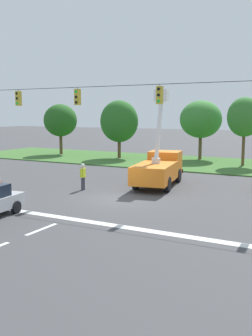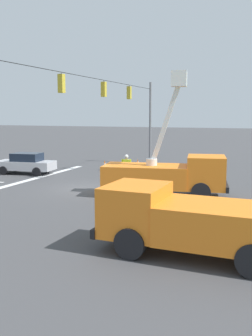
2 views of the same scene
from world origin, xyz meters
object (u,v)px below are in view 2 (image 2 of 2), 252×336
object	(u,v)px
traffic_cone_foreground_right	(105,165)
traffic_cone_mid_left	(138,163)
utility_truck_bucket_lift	(169,172)
utility_truck_support_near	(194,220)
road_worker	(126,166)
sedan_silver	(26,163)
traffic_cone_foreground_left	(202,173)

from	to	relation	value
traffic_cone_foreground_right	traffic_cone_mid_left	xyz separation A→B (m)	(-2.31, 1.96, -0.04)
utility_truck_bucket_lift	utility_truck_support_near	bearing A→B (deg)	19.68
road_worker	traffic_cone_foreground_right	distance (m)	5.17
traffic_cone_foreground_right	utility_truck_support_near	bearing A→B (deg)	32.34
sedan_silver	traffic_cone_foreground_right	bearing A→B (deg)	127.66
utility_truck_bucket_lift	sedan_silver	size ratio (longest dim) A/B	1.55
utility_truck_support_near	traffic_cone_foreground_right	xyz separation A→B (m)	(-16.13, -10.21, -0.73)
traffic_cone_foreground_right	traffic_cone_mid_left	bearing A→B (deg)	139.69
utility_truck_bucket_lift	traffic_cone_foreground_left	size ratio (longest dim) A/B	9.76
traffic_cone_mid_left	utility_truck_bucket_lift	bearing A→B (deg)	27.59
utility_truck_bucket_lift	utility_truck_support_near	size ratio (longest dim) A/B	1.07
utility_truck_bucket_lift	traffic_cone_foreground_right	size ratio (longest dim) A/B	8.43
utility_truck_support_near	traffic_cone_foreground_left	distance (m)	15.45
traffic_cone_foreground_right	utility_truck_bucket_lift	bearing A→B (deg)	43.06
sedan_silver	traffic_cone_foreground_right	distance (m)	6.06
sedan_silver	traffic_cone_mid_left	distance (m)	9.05
utility_truck_support_near	traffic_cone_mid_left	distance (m)	20.22
utility_truck_bucket_lift	sedan_silver	bearing A→B (deg)	-108.50
utility_truck_support_near	traffic_cone_foreground_right	world-z (taller)	utility_truck_support_near
utility_truck_bucket_lift	traffic_cone_foreground_left	world-z (taller)	utility_truck_bucket_lift
sedan_silver	road_worker	bearing A→B (deg)	88.42
utility_truck_bucket_lift	traffic_cone_mid_left	distance (m)	11.34
road_worker	traffic_cone_mid_left	size ratio (longest dim) A/B	2.33
utility_truck_support_near	traffic_cone_foreground_right	bearing A→B (deg)	-147.66
road_worker	traffic_cone_foreground_right	world-z (taller)	road_worker
utility_truck_bucket_lift	road_worker	bearing A→B (deg)	-134.28
traffic_cone_foreground_right	road_worker	bearing A→B (deg)	40.25
utility_truck_bucket_lift	traffic_cone_mid_left	xyz separation A→B (m)	(-10.02, -5.23, -0.95)
traffic_cone_foreground_left	traffic_cone_mid_left	xyz separation A→B (m)	(-3.20, -5.84, 0.03)
sedan_silver	traffic_cone_foreground_right	world-z (taller)	sedan_silver
traffic_cone_foreground_left	utility_truck_bucket_lift	bearing A→B (deg)	-5.08
utility_truck_support_near	utility_truck_bucket_lift	bearing A→B (deg)	-160.32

